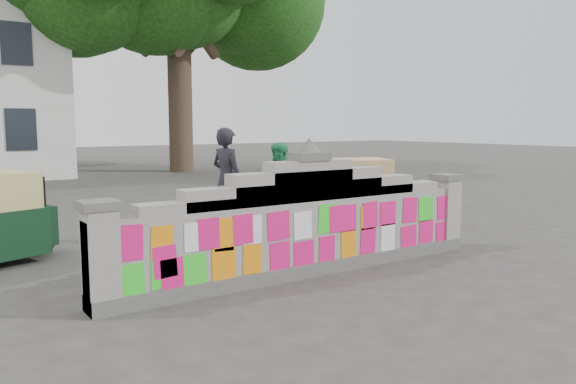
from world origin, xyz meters
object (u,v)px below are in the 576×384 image
(cyclist_rider, at_px, (227,193))
(pedestrian, at_px, (282,187))
(rickshaw_right, at_px, (341,189))
(cyclist_bike, at_px, (228,214))

(cyclist_rider, xyz_separation_m, pedestrian, (1.53, 0.46, -0.03))
(cyclist_rider, bearing_deg, rickshaw_right, -92.56)
(cyclist_bike, xyz_separation_m, pedestrian, (1.53, 0.46, 0.36))
(cyclist_rider, relative_size, rickshaw_right, 0.72)
(cyclist_bike, distance_m, cyclist_rider, 0.39)
(pedestrian, bearing_deg, cyclist_bike, -117.37)
(pedestrian, distance_m, rickshaw_right, 1.86)
(cyclist_rider, height_order, pedestrian, cyclist_rider)
(pedestrian, bearing_deg, cyclist_rider, -117.37)
(cyclist_rider, bearing_deg, pedestrian, -88.41)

